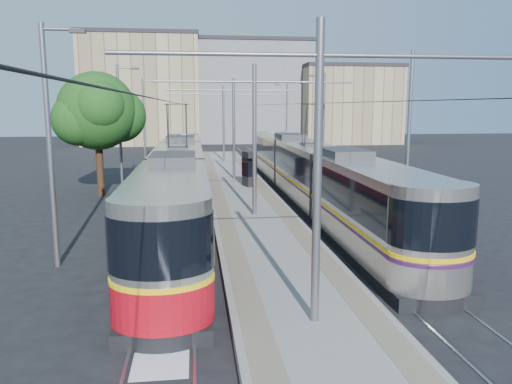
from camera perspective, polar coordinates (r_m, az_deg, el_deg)
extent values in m
plane|color=black|center=(16.24, 3.28, -9.63)|extent=(160.00, 160.00, 0.00)
cube|color=gray|center=(32.61, -2.09, 0.50)|extent=(4.00, 50.00, 0.30)
cube|color=gray|center=(32.49, -4.64, 0.72)|extent=(0.70, 50.00, 0.01)
cube|color=gray|center=(32.74, 0.44, 0.82)|extent=(0.70, 50.00, 0.01)
cube|color=gray|center=(32.55, -9.68, 0.11)|extent=(0.07, 70.00, 0.03)
cube|color=gray|center=(32.51, -7.15, 0.16)|extent=(0.07, 70.00, 0.03)
cube|color=gray|center=(33.00, 2.91, 0.37)|extent=(0.07, 70.00, 0.03)
cube|color=gray|center=(33.28, 5.34, 0.42)|extent=(0.07, 70.00, 0.03)
cube|color=silver|center=(13.23, -10.27, -14.40)|extent=(1.20, 5.00, 0.01)
cube|color=black|center=(25.67, -8.75, -2.02)|extent=(2.30, 29.14, 0.40)
cube|color=#B5B1A6|center=(25.39, -8.84, 1.63)|extent=(2.40, 27.54, 2.90)
cube|color=black|center=(25.32, -8.87, 2.75)|extent=(2.43, 27.54, 1.30)
cube|color=yellow|center=(25.45, -8.82, 0.73)|extent=(2.43, 27.54, 0.12)
cube|color=#B60A17|center=(25.53, -8.79, -0.37)|extent=(2.42, 27.54, 1.10)
cube|color=#2D2D30|center=(25.22, -8.94, 5.23)|extent=(1.68, 3.00, 0.30)
cube|color=black|center=(27.97, 6.25, -1.00)|extent=(2.30, 29.85, 0.40)
cube|color=#B3ADA4|center=(27.71, 6.32, 2.36)|extent=(2.40, 28.25, 2.90)
cube|color=black|center=(27.65, 6.33, 3.38)|extent=(2.43, 28.25, 1.30)
cube|color=#E6B30C|center=(27.76, 6.30, 1.54)|extent=(2.43, 28.25, 0.12)
cube|color=#381241|center=(27.79, 6.29, 1.23)|extent=(2.43, 28.25, 0.10)
cube|color=#2D2D30|center=(27.55, 6.38, 5.66)|extent=(1.68, 3.00, 0.30)
cylinder|color=slate|center=(11.52, 7.03, 1.76)|extent=(0.20, 0.20, 7.00)
cylinder|color=slate|center=(11.47, 7.32, 15.25)|extent=(9.20, 0.10, 0.10)
cylinder|color=slate|center=(23.29, -0.18, 5.84)|extent=(0.20, 0.20, 7.00)
cylinder|color=slate|center=(23.26, -0.19, 12.49)|extent=(9.20, 0.10, 0.10)
cylinder|color=slate|center=(35.21, -2.56, 7.16)|extent=(0.20, 0.20, 7.00)
cylinder|color=slate|center=(35.19, -2.59, 11.55)|extent=(9.20, 0.10, 0.10)
cylinder|color=slate|center=(47.18, -3.73, 7.80)|extent=(0.20, 0.20, 7.00)
cylinder|color=slate|center=(47.16, -3.77, 11.08)|extent=(9.20, 0.10, 0.10)
cylinder|color=black|center=(32.08, -8.66, 9.93)|extent=(0.02, 70.00, 0.02)
cylinder|color=black|center=(32.70, 4.25, 10.01)|extent=(0.02, 70.00, 0.02)
cylinder|color=slate|center=(17.75, -22.50, 4.53)|extent=(0.18, 0.18, 8.00)
cube|color=#2D2D30|center=(17.60, -19.72, 16.92)|extent=(0.50, 0.22, 0.12)
cylinder|color=slate|center=(33.43, -15.30, 7.03)|extent=(0.18, 0.18, 8.00)
cube|color=#2D2D30|center=(33.34, -13.67, 13.54)|extent=(0.50, 0.22, 0.12)
cylinder|color=slate|center=(49.31, -12.69, 7.90)|extent=(0.18, 0.18, 8.00)
cube|color=#2D2D30|center=(49.25, -11.56, 12.31)|extent=(0.50, 0.22, 0.12)
cylinder|color=slate|center=(25.30, 17.04, 6.18)|extent=(0.18, 0.18, 8.00)
cube|color=#2D2D30|center=(24.94, 15.09, 14.86)|extent=(0.50, 0.22, 0.12)
cylinder|color=slate|center=(40.42, 7.73, 7.69)|extent=(0.18, 0.18, 8.00)
cube|color=#2D2D30|center=(40.20, 6.30, 13.06)|extent=(0.50, 0.22, 0.12)
cylinder|color=slate|center=(56.04, 3.53, 8.31)|extent=(0.18, 0.18, 8.00)
cube|color=#2D2D30|center=(55.88, 2.43, 12.16)|extent=(0.50, 0.22, 0.12)
cube|color=black|center=(32.11, -0.78, 2.65)|extent=(0.86, 1.11, 2.24)
cube|color=black|center=(32.10, -0.78, 2.91)|extent=(0.91, 1.16, 1.17)
cylinder|color=#382314|center=(31.77, -17.38, 2.36)|extent=(0.43, 0.43, 3.09)
sphere|color=#124115|center=(31.53, -17.71, 8.82)|extent=(4.64, 4.64, 4.64)
sphere|color=#124115|center=(32.12, -15.38, 8.42)|extent=(3.29, 3.29, 3.29)
cube|color=tan|center=(75.44, -12.82, 11.09)|extent=(16.00, 12.00, 14.95)
cube|color=#262328|center=(76.05, -13.05, 16.92)|extent=(16.32, 12.24, 0.50)
cube|color=gray|center=(79.58, -0.77, 11.14)|extent=(18.00, 14.00, 14.66)
cube|color=#262328|center=(80.12, -0.78, 16.57)|extent=(18.36, 14.28, 0.50)
cube|color=tan|center=(76.54, 10.37, 9.62)|extent=(14.00, 10.00, 10.86)
cube|color=#262328|center=(76.75, 10.51, 13.86)|extent=(14.28, 10.20, 0.50)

